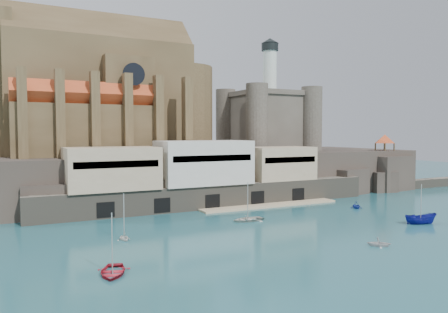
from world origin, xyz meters
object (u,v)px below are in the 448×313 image
boat_1 (379,246)px  church (110,98)px  pavilion (385,140)px  castle_keep (267,118)px  boat_0 (113,274)px  boat_2 (421,224)px

boat_1 → church: bearing=60.1°
church → pavilion: size_ratio=7.34×
castle_keep → boat_0: castle_keep is taller
boat_0 → pavilion: bearing=43.3°
pavilion → boat_1: (-44.47, -40.31, -12.73)m
pavilion → boat_0: (-77.50, -35.74, -12.73)m
boat_1 → boat_2: 17.93m
castle_keep → boat_2: (-2.01, -48.43, -18.31)m
castle_keep → pavilion: bearing=-30.2°
boat_0 → boat_1: (33.03, -4.57, 0.00)m
church → pavilion: bearing=-13.5°
church → boat_0: bearing=-102.4°
church → castle_keep: 40.39m
church → castle_keep: church is taller
castle_keep → boat_2: bearing=-92.4°
boat_2 → pavilion: bearing=-21.1°
church → pavilion: 68.65m
boat_1 → boat_2: size_ratio=0.55×
pavilion → boat_0: 86.29m
castle_keep → boat_0: (-51.58, -50.82, -18.31)m
castle_keep → boat_1: size_ratio=10.03×
boat_0 → boat_1: 33.35m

